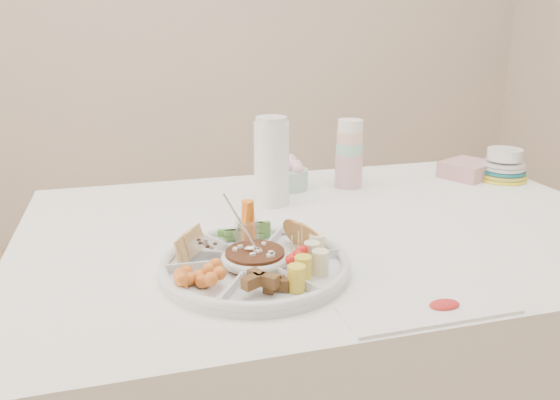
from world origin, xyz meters
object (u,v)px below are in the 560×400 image
object	(u,v)px
dining_table	(328,355)
plate_stack	(503,165)
thermos	(272,160)
party_tray	(255,262)

from	to	relation	value
dining_table	plate_stack	distance (m)	0.83
plate_stack	dining_table	bearing A→B (deg)	-160.39
thermos	plate_stack	size ratio (longest dim) A/B	1.63
party_tray	plate_stack	bearing A→B (deg)	26.17
party_tray	thermos	bearing A→B (deg)	70.96
dining_table	plate_stack	size ratio (longest dim) A/B	9.98
party_tray	dining_table	bearing A→B (deg)	40.66
party_tray	plate_stack	size ratio (longest dim) A/B	2.49
plate_stack	thermos	bearing A→B (deg)	-177.34
dining_table	thermos	size ratio (longest dim) A/B	6.12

